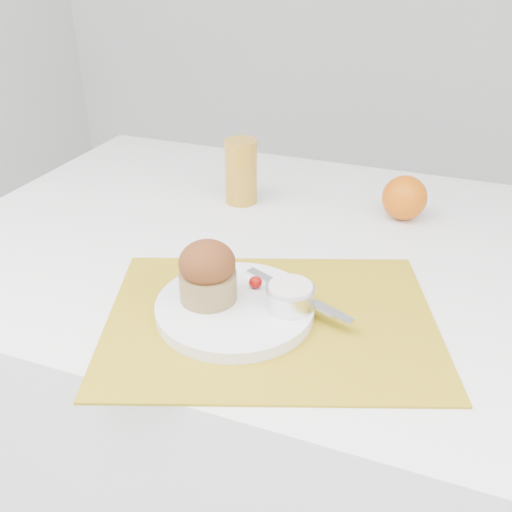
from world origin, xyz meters
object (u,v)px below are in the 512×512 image
at_px(plate, 235,308).
at_px(orange, 404,198).
at_px(table, 291,410).
at_px(muffin, 208,272).
at_px(juice_glass, 241,172).

bearing_deg(plate, orange, 66.69).
distance_m(table, muffin, 0.49).
bearing_deg(orange, juice_glass, -173.16).
bearing_deg(muffin, plate, 3.93).
bearing_deg(table, orange, 48.09).
bearing_deg(plate, juice_glass, 110.83).
bearing_deg(table, juice_glass, 140.09).
distance_m(table, orange, 0.47).
relative_size(plate, muffin, 2.39).
xyz_separation_m(table, juice_glass, (-0.15, 0.13, 0.44)).
height_order(table, orange, orange).
distance_m(orange, juice_glass, 0.30).
relative_size(plate, juice_glass, 1.75).
height_order(orange, muffin, muffin).
bearing_deg(muffin, orange, 62.37).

